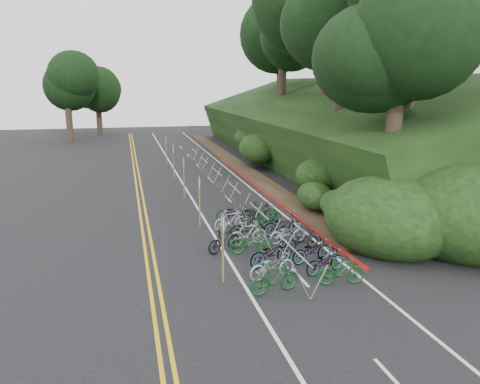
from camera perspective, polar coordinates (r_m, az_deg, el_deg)
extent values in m
plane|color=black|center=(18.10, -4.28, -8.87)|extent=(120.00, 120.00, 0.00)
cube|color=gold|center=(27.42, -12.23, -1.47)|extent=(0.12, 80.00, 0.01)
cube|color=gold|center=(27.43, -11.61, -1.44)|extent=(0.12, 80.00, 0.01)
cube|color=silver|center=(27.67, -5.70, -1.11)|extent=(0.12, 80.00, 0.01)
cube|color=silver|center=(28.53, 2.67, -0.62)|extent=(0.12, 80.00, 0.01)
cube|color=silver|center=(12.36, 18.07, -20.75)|extent=(0.10, 1.60, 0.01)
cube|color=silver|center=(17.08, 7.36, -10.32)|extent=(0.10, 1.60, 0.01)
cube|color=silver|center=(22.42, 1.85, -4.45)|extent=(0.10, 1.60, 0.01)
cube|color=silver|center=(28.03, -1.45, -0.86)|extent=(0.10, 1.60, 0.01)
cube|color=silver|center=(33.77, -3.64, 1.53)|extent=(0.10, 1.60, 0.01)
cube|color=silver|center=(39.59, -5.19, 3.21)|extent=(0.10, 1.60, 0.01)
cube|color=silver|center=(45.45, -6.34, 4.47)|extent=(0.10, 1.60, 0.01)
cube|color=silver|center=(51.35, -7.23, 5.43)|extent=(0.10, 1.60, 0.01)
cube|color=maroon|center=(30.53, 2.51, 0.38)|extent=(0.25, 28.00, 0.10)
cube|color=black|center=(42.02, 9.01, 7.53)|extent=(12.32, 44.00, 9.11)
cube|color=#382819|center=(40.19, -0.53, 3.53)|extent=(1.40, 44.00, 0.16)
ellipsoid|color=#284C19|center=(22.67, 12.60, -1.84)|extent=(2.00, 2.80, 1.60)
ellipsoid|color=#284C19|center=(27.30, 9.55, 1.91)|extent=(2.60, 3.64, 2.08)
ellipsoid|color=#284C19|center=(33.15, 7.41, 4.71)|extent=(2.20, 3.08, 1.76)
ellipsoid|color=#284C19|center=(38.40, 2.20, 5.30)|extent=(3.00, 4.20, 2.40)
ellipsoid|color=#284C19|center=(44.31, 0.93, 6.57)|extent=(2.40, 3.36, 1.92)
ellipsoid|color=#284C19|center=(48.42, 1.23, 7.94)|extent=(2.80, 3.92, 2.24)
ellipsoid|color=#284C19|center=(25.26, 9.19, -0.49)|extent=(1.80, 2.52, 1.44)
ellipsoid|color=#284C19|center=(37.07, 6.37, 6.57)|extent=(3.20, 4.48, 2.56)
ellipsoid|color=black|center=(20.90, 17.61, -2.94)|extent=(5.28, 6.16, 3.52)
ellipsoid|color=black|center=(21.78, 25.79, -2.40)|extent=(6.24, 7.28, 4.16)
cylinder|color=#2D2319|center=(23.26, 18.03, 4.91)|extent=(0.77, 0.77, 5.01)
ellipsoid|color=black|center=(23.11, 18.86, 16.17)|extent=(6.85, 6.85, 6.51)
cylinder|color=#2D2319|center=(26.95, 19.60, 10.49)|extent=(0.83, 0.83, 6.17)
cylinder|color=#2D2319|center=(31.72, 12.00, 10.34)|extent=(0.81, 0.81, 5.78)
ellipsoid|color=black|center=(31.94, 12.48, 19.98)|extent=(8.23, 8.23, 7.81)
cylinder|color=#2D2319|center=(40.00, 10.33, 12.48)|extent=(0.85, 0.85, 6.55)
ellipsoid|color=black|center=(40.42, 10.71, 21.16)|extent=(9.42, 9.42, 8.95)
cylinder|color=#2D2319|center=(47.11, 5.13, 11.51)|extent=(0.79, 0.79, 5.40)
ellipsoid|color=black|center=(47.23, 5.25, 17.41)|extent=(7.20, 7.20, 6.84)
cylinder|color=#2D2319|center=(55.47, 4.93, 12.86)|extent=(0.83, 0.83, 6.17)
ellipsoid|color=black|center=(55.74, 5.05, 18.69)|extent=(8.57, 8.57, 8.14)
cylinder|color=#2D2319|center=(59.07, -20.10, 8.18)|extent=(0.77, 0.77, 5.01)
ellipsoid|color=black|center=(58.91, -20.46, 12.59)|extent=(6.85, 6.85, 6.51)
cylinder|color=#2D2319|center=(66.80, -16.80, 8.73)|extent=(0.75, 0.75, 4.63)
ellipsoid|color=black|center=(66.66, -17.04, 12.25)|extent=(6.00, 6.00, 5.70)
cylinder|color=#A2A2A3|center=(16.43, 6.57, -6.98)|extent=(0.05, 3.38, 0.05)
cylinder|color=#A2A2A3|center=(15.17, 7.62, -11.09)|extent=(0.58, 0.04, 1.13)
cylinder|color=#A2A2A3|center=(15.37, 9.60, -10.83)|extent=(0.58, 0.04, 1.13)
cylinder|color=#A2A2A3|center=(17.95, 3.91, -7.10)|extent=(0.58, 0.04, 1.13)
cylinder|color=#A2A2A3|center=(18.12, 5.61, -6.94)|extent=(0.58, 0.04, 1.13)
cylinder|color=#A2A2A3|center=(21.14, 2.34, -2.30)|extent=(0.05, 3.00, 0.05)
cylinder|color=#A2A2A3|center=(19.95, 2.67, -4.98)|extent=(0.58, 0.04, 1.13)
cylinder|color=#A2A2A3|center=(20.11, 4.21, -4.86)|extent=(0.58, 0.04, 1.13)
cylinder|color=#A2A2A3|center=(22.53, 0.65, -2.84)|extent=(0.58, 0.04, 1.13)
cylinder|color=#A2A2A3|center=(22.67, 2.03, -2.75)|extent=(0.58, 0.04, 1.13)
cylinder|color=#A2A2A3|center=(25.84, -0.73, 0.56)|extent=(0.05, 3.00, 0.05)
cylinder|color=#A2A2A3|center=(24.59, -0.62, -1.47)|extent=(0.58, 0.04, 1.13)
cylinder|color=#A2A2A3|center=(24.72, 0.64, -1.40)|extent=(0.58, 0.04, 1.13)
cylinder|color=#A2A2A3|center=(27.24, -1.97, -0.03)|extent=(0.58, 0.04, 1.13)
cylinder|color=#A2A2A3|center=(27.36, -0.82, 0.03)|extent=(0.58, 0.04, 1.13)
cylinder|color=#A2A2A3|center=(30.64, -2.85, 2.53)|extent=(0.05, 3.00, 0.05)
cylinder|color=#A2A2A3|center=(29.35, -2.85, 0.91)|extent=(0.58, 0.04, 1.13)
cylinder|color=#A2A2A3|center=(29.46, -1.78, 0.97)|extent=(0.58, 0.04, 1.13)
cylinder|color=#A2A2A3|center=(32.05, -3.81, 1.94)|extent=(0.58, 0.04, 1.13)
cylinder|color=#A2A2A3|center=(32.15, -2.83, 1.99)|extent=(0.58, 0.04, 1.13)
cylinder|color=#A2A2A3|center=(35.49, -4.40, 3.96)|extent=(0.05, 3.00, 0.05)
cylinder|color=#A2A2A3|center=(34.18, -4.46, 2.63)|extent=(0.58, 0.04, 1.13)
cylinder|color=#A2A2A3|center=(34.27, -3.53, 2.67)|extent=(0.58, 0.04, 1.13)
cylinder|color=#A2A2A3|center=(36.90, -5.17, 3.39)|extent=(0.58, 0.04, 1.13)
cylinder|color=#A2A2A3|center=(36.99, -4.31, 3.43)|extent=(0.58, 0.04, 1.13)
cylinder|color=#A2A2A3|center=(40.37, -5.58, 5.04)|extent=(0.05, 3.00, 0.05)
cylinder|color=#A2A2A3|center=(39.05, -5.67, 3.92)|extent=(0.58, 0.04, 1.13)
cylinder|color=#A2A2A3|center=(39.13, -4.85, 3.95)|extent=(0.58, 0.04, 1.13)
cylinder|color=#A2A2A3|center=(41.79, -6.22, 4.51)|extent=(0.58, 0.04, 1.13)
cylinder|color=#A2A2A3|center=(41.87, -5.46, 4.54)|extent=(0.58, 0.04, 1.13)
cylinder|color=brown|center=(16.15, -2.11, -6.91)|extent=(0.08, 0.08, 2.48)
cube|color=silver|center=(15.87, -2.13, -3.89)|extent=(0.02, 0.40, 0.50)
cylinder|color=brown|center=(22.51, -4.96, -1.12)|extent=(0.08, 0.08, 2.50)
cube|color=silver|center=(22.31, -5.00, 1.12)|extent=(0.02, 0.40, 0.50)
cylinder|color=brown|center=(28.31, -6.85, 1.78)|extent=(0.08, 0.08, 2.50)
cube|color=silver|center=(28.15, -6.90, 3.57)|extent=(0.02, 0.40, 0.50)
cylinder|color=brown|center=(34.18, -8.10, 3.69)|extent=(0.08, 0.08, 2.50)
cube|color=silver|center=(34.05, -8.15, 5.18)|extent=(0.02, 0.40, 0.50)
cylinder|color=brown|center=(40.09, -8.99, 5.03)|extent=(0.08, 0.08, 2.50)
cube|color=silver|center=(39.98, -9.03, 6.31)|extent=(0.02, 0.40, 0.50)
imported|color=black|center=(19.24, -1.94, -5.90)|extent=(1.19, 1.69, 1.00)
imported|color=#144C1E|center=(15.63, 4.24, -10.39)|extent=(0.85, 1.87, 1.08)
imported|color=#144C1E|center=(16.59, 12.24, -9.36)|extent=(0.65, 1.72, 1.01)
imported|color=#9E9EA3|center=(16.78, 3.94, -8.94)|extent=(1.02, 1.89, 0.94)
imported|color=slate|center=(17.47, 10.31, -8.28)|extent=(1.11, 1.83, 0.91)
imported|color=slate|center=(17.92, 3.77, -7.41)|extent=(1.20, 1.98, 0.98)
imported|color=slate|center=(18.40, 8.73, -7.06)|extent=(1.04, 1.88, 0.94)
imported|color=#144C1E|center=(19.03, 1.37, -6.00)|extent=(0.73, 1.83, 1.07)
imported|color=black|center=(19.63, 7.54, -5.85)|extent=(0.91, 1.70, 0.85)
imported|color=#9E9EA3|center=(20.02, 0.98, -5.06)|extent=(0.73, 1.78, 1.04)
imported|color=#9E9EA3|center=(20.42, 5.81, -4.97)|extent=(0.84, 1.78, 0.90)
imported|color=black|center=(21.06, 0.91, -4.27)|extent=(0.49, 1.59, 0.95)
imported|color=slate|center=(21.38, 5.21, -4.01)|extent=(0.82, 1.92, 0.98)
imported|color=#9E9EA3|center=(21.98, -1.12, -3.46)|extent=(0.70, 1.70, 0.99)
imported|color=#144C1E|center=(22.40, 3.33, -3.04)|extent=(1.13, 1.87, 1.09)
imported|color=slate|center=(23.21, -0.64, -2.61)|extent=(1.15, 1.92, 0.95)
imported|color=black|center=(23.43, 2.47, -2.38)|extent=(0.82, 1.77, 1.03)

